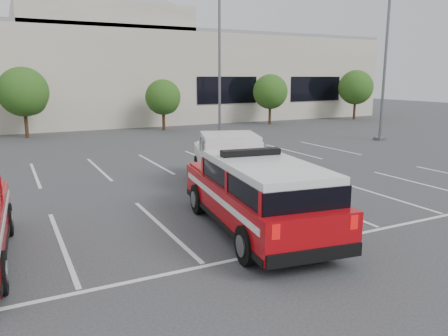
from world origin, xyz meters
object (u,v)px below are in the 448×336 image
(fire_chief_suv, at_px, (258,200))
(white_pickup, at_px, (232,169))
(tree_mid_right, at_px, (164,98))
(tree_right, at_px, (271,93))
(light_pole_right, at_px, (385,61))
(convention_building, at_px, (78,71))
(tree_mid_left, at_px, (25,94))
(tree_far_right, at_px, (356,89))
(light_pole_mid, at_px, (220,61))

(fire_chief_suv, height_order, white_pickup, fire_chief_suv)
(tree_mid_right, distance_m, tree_right, 10.00)
(light_pole_right, bearing_deg, convention_building, 125.89)
(tree_mid_left, distance_m, light_pole_right, 24.23)
(tree_mid_right, distance_m, tree_far_right, 20.01)
(light_pole_right, bearing_deg, tree_right, 94.31)
(tree_mid_left, relative_size, light_pole_mid, 0.47)
(tree_right, bearing_deg, fire_chief_suv, -123.58)
(tree_mid_right, relative_size, tree_far_right, 0.82)
(white_pickup, bearing_deg, light_pole_right, 44.77)
(convention_building, relative_size, tree_mid_right, 15.04)
(convention_building, height_order, light_pole_right, convention_building)
(tree_mid_left, bearing_deg, tree_right, -0.00)
(tree_right, height_order, light_pole_mid, light_pole_mid)
(tree_mid_left, bearing_deg, white_pickup, -73.10)
(tree_mid_right, height_order, light_pole_mid, light_pole_mid)
(tree_mid_left, distance_m, tree_far_right, 30.00)
(tree_mid_right, xyz_separation_m, light_pole_mid, (1.91, -6.05, 2.68))
(light_pole_right, height_order, fire_chief_suv, light_pole_right)
(tree_mid_left, height_order, tree_far_right, same)
(white_pickup, bearing_deg, convention_building, 110.68)
(tree_mid_right, xyz_separation_m, tree_far_right, (20.00, 0.00, 0.54))
(white_pickup, bearing_deg, tree_right, 72.87)
(tree_right, bearing_deg, tree_mid_left, 180.00)
(light_pole_mid, bearing_deg, tree_mid_left, 153.08)
(tree_mid_left, bearing_deg, fire_chief_suv, -79.39)
(tree_right, height_order, fire_chief_suv, tree_right)
(fire_chief_suv, distance_m, white_pickup, 4.49)
(fire_chief_suv, xyz_separation_m, white_pickup, (1.45, 4.24, -0.08))
(convention_building, relative_size, tree_right, 13.58)
(tree_mid_left, bearing_deg, tree_mid_right, -0.00)
(light_pole_mid, bearing_deg, tree_mid_right, 107.52)
(light_pole_mid, distance_m, white_pickup, 15.18)
(tree_right, relative_size, light_pole_right, 0.43)
(tree_right, xyz_separation_m, white_pickup, (-14.15, -19.26, -1.96))
(tree_far_right, height_order, white_pickup, tree_far_right)
(convention_building, relative_size, tree_mid_left, 12.38)
(light_pole_mid, bearing_deg, convention_building, 113.26)
(convention_building, height_order, tree_far_right, convention_building)
(tree_mid_right, height_order, tree_right, tree_right)
(tree_far_right, bearing_deg, convention_building, 158.49)
(light_pole_right, distance_m, white_pickup, 17.26)
(tree_right, bearing_deg, tree_mid_right, -180.00)
(convention_building, distance_m, tree_mid_left, 11.19)
(convention_building, bearing_deg, tree_mid_right, -63.43)
(tree_mid_left, xyz_separation_m, tree_mid_right, (10.00, -0.00, -0.54))
(tree_far_right, height_order, fire_chief_suv, tree_far_right)
(fire_chief_suv, bearing_deg, tree_mid_left, 108.52)
(tree_right, relative_size, tree_far_right, 0.91)
(tree_mid_right, height_order, light_pole_right, light_pole_right)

